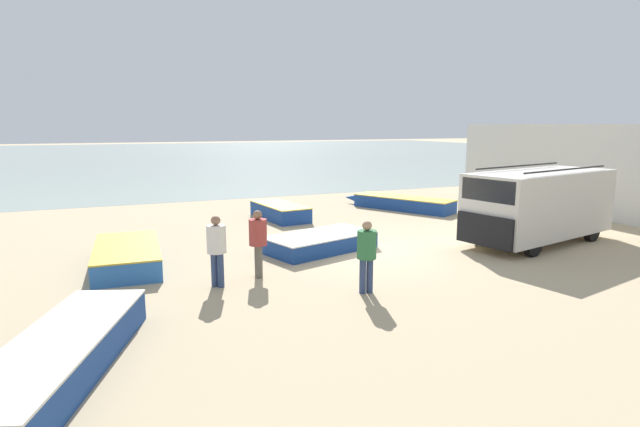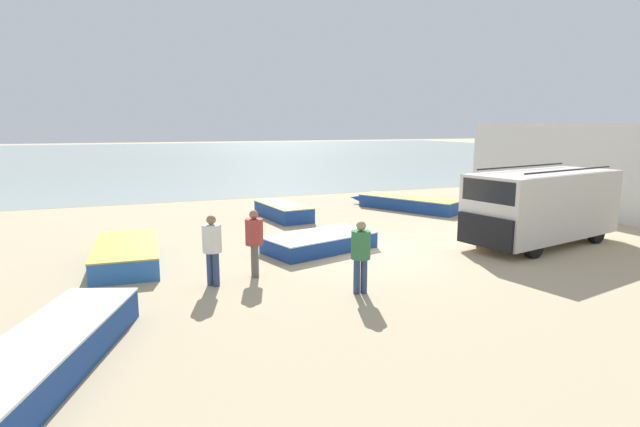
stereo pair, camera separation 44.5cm
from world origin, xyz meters
name	(u,v)px [view 1 (the left image)]	position (x,y,z in m)	size (l,w,h in m)	color
ground_plane	(370,251)	(0.00, 0.00, 0.00)	(200.00, 200.00, 0.00)	tan
sea_water	(171,155)	(0.00, 52.00, 0.00)	(120.00, 80.00, 0.01)	#99A89E
harbor_wall	(607,172)	(11.05, 1.00, 1.87)	(0.50, 16.42, 3.73)	silver
parked_van	(539,204)	(5.43, -1.06, 1.26)	(5.73, 3.13, 2.42)	beige
fishing_rowboat_0	(400,203)	(4.81, 6.16, 0.29)	(3.35, 5.25, 0.57)	navy
fishing_rowboat_1	(127,255)	(-6.70, 1.22, 0.29)	(1.74, 4.43, 0.57)	#2D66AD
fishing_rowboat_2	(278,211)	(-0.85, 6.16, 0.30)	(1.68, 3.81, 0.59)	navy
fishing_rowboat_3	(65,351)	(-7.77, -4.59, 0.29)	(2.71, 5.35, 0.58)	navy
fishing_rowboat_4	(323,242)	(-1.21, 0.74, 0.25)	(4.08, 2.52, 0.49)	navy
fisherman_0	(217,245)	(-4.82, -1.53, 1.00)	(0.44, 0.44, 1.68)	navy
fisherman_1	(367,250)	(-1.84, -3.24, 0.98)	(0.43, 0.43, 1.65)	navy
fisherman_2	(258,238)	(-3.74, -1.17, 1.00)	(0.44, 0.44, 1.67)	#5B564C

